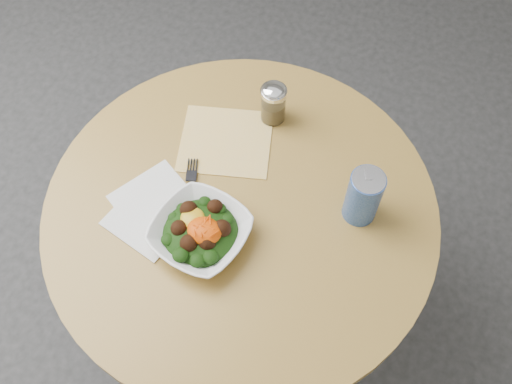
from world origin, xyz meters
TOP-DOWN VIEW (x-y plane):
  - ground at (0.00, 0.00)m, footprint 6.00×6.00m
  - table at (0.00, 0.00)m, footprint 0.90×0.90m
  - cloth_napkin at (-0.11, 0.15)m, footprint 0.27×0.26m
  - paper_napkins at (-0.18, -0.09)m, footprint 0.22×0.25m
  - salad_bowl at (-0.05, -0.11)m, footprint 0.23×0.23m
  - fork at (-0.12, -0.02)m, footprint 0.09×0.19m
  - spice_shaker at (-0.03, 0.26)m, footprint 0.06×0.06m
  - beverage_can at (0.25, 0.09)m, footprint 0.08×0.08m

SIDE VIEW (x-z plane):
  - ground at x=0.00m, z-range 0.00..0.00m
  - table at x=0.00m, z-range 0.18..0.93m
  - cloth_napkin at x=-0.11m, z-range 0.75..0.75m
  - paper_napkins at x=-0.18m, z-range 0.75..0.75m
  - fork at x=-0.12m, z-range 0.75..0.76m
  - salad_bowl at x=-0.05m, z-range 0.74..0.82m
  - spice_shaker at x=-0.03m, z-range 0.75..0.86m
  - beverage_can at x=0.25m, z-range 0.75..0.89m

